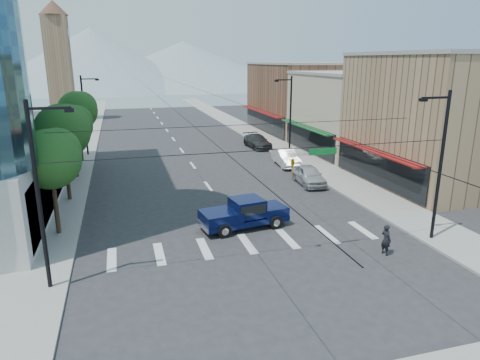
{
  "coord_description": "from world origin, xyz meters",
  "views": [
    {
      "loc": [
        -7.02,
        -21.1,
        10.59
      ],
      "look_at": [
        0.32,
        4.92,
        3.0
      ],
      "focal_mm": 32.0,
      "sensor_mm": 36.0,
      "label": 1
    }
  ],
  "objects_px": {
    "parked_car_near": "(309,175)",
    "parked_car_mid": "(286,158)",
    "pickup_truck": "(244,213)",
    "pedestrian": "(386,240)",
    "parked_car_far": "(257,141)"
  },
  "relations": [
    {
      "from": "parked_car_mid",
      "to": "parked_car_far",
      "type": "xyz_separation_m",
      "value": [
        0.09,
        9.85,
        -0.04
      ]
    },
    {
      "from": "parked_car_near",
      "to": "parked_car_mid",
      "type": "height_order",
      "value": "parked_car_mid"
    },
    {
      "from": "parked_car_near",
      "to": "parked_car_far",
      "type": "relative_size",
      "value": 0.88
    },
    {
      "from": "pedestrian",
      "to": "pickup_truck",
      "type": "bearing_deg",
      "value": 36.66
    },
    {
      "from": "parked_car_far",
      "to": "pedestrian",
      "type": "bearing_deg",
      "value": -97.94
    },
    {
      "from": "pickup_truck",
      "to": "parked_car_mid",
      "type": "distance_m",
      "value": 17.71
    },
    {
      "from": "pickup_truck",
      "to": "parked_car_far",
      "type": "bearing_deg",
      "value": 61.39
    },
    {
      "from": "parked_car_near",
      "to": "parked_car_mid",
      "type": "distance_m",
      "value": 7.05
    },
    {
      "from": "pickup_truck",
      "to": "parked_car_near",
      "type": "bearing_deg",
      "value": 35.81
    },
    {
      "from": "pedestrian",
      "to": "parked_car_near",
      "type": "bearing_deg",
      "value": -18.14
    },
    {
      "from": "parked_car_near",
      "to": "parked_car_far",
      "type": "height_order",
      "value": "parked_car_near"
    },
    {
      "from": "pickup_truck",
      "to": "pedestrian",
      "type": "height_order",
      "value": "pickup_truck"
    },
    {
      "from": "parked_car_mid",
      "to": "parked_car_far",
      "type": "bearing_deg",
      "value": 93.91
    },
    {
      "from": "pickup_truck",
      "to": "parked_car_near",
      "type": "relative_size",
      "value": 1.23
    },
    {
      "from": "pedestrian",
      "to": "parked_car_mid",
      "type": "xyz_separation_m",
      "value": [
        2.43,
        21.25,
        -0.05
      ]
    }
  ]
}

